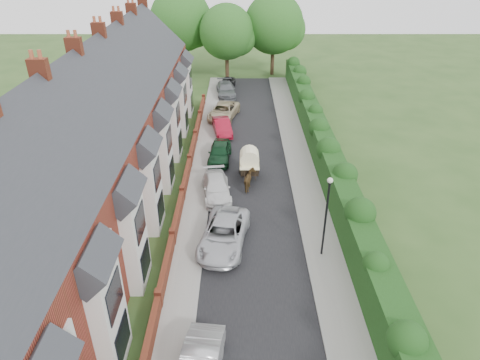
{
  "coord_description": "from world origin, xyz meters",
  "views": [
    {
      "loc": [
        -1.34,
        -15.48,
        16.07
      ],
      "look_at": [
        -1.33,
        8.99,
        2.2
      ],
      "focal_mm": 32.0,
      "sensor_mm": 36.0,
      "label": 1
    }
  ],
  "objects_px": {
    "car_white": "(216,188)",
    "car_grey": "(226,89)",
    "car_beige": "(224,111)",
    "horse": "(250,181)",
    "car_silver_b": "(224,234)",
    "lamppost": "(327,208)",
    "car_green": "(220,152)",
    "car_black": "(227,83)",
    "horse_cart": "(249,161)",
    "car_red": "(222,127)"
  },
  "relations": [
    {
      "from": "car_beige",
      "to": "car_black",
      "type": "height_order",
      "value": "car_beige"
    },
    {
      "from": "car_beige",
      "to": "car_green",
      "type": "bearing_deg",
      "value": -76.04
    },
    {
      "from": "car_white",
      "to": "horse_cart",
      "type": "distance_m",
      "value": 3.72
    },
    {
      "from": "horse",
      "to": "car_beige",
      "type": "bearing_deg",
      "value": -74.2
    },
    {
      "from": "lamppost",
      "to": "car_red",
      "type": "xyz_separation_m",
      "value": [
        -6.4,
        17.8,
        -2.6
      ]
    },
    {
      "from": "car_green",
      "to": "car_beige",
      "type": "xyz_separation_m",
      "value": [
        0.0,
        9.6,
        -0.01
      ]
    },
    {
      "from": "car_green",
      "to": "car_grey",
      "type": "distance_m",
      "value": 16.8
    },
    {
      "from": "lamppost",
      "to": "car_silver_b",
      "type": "bearing_deg",
      "value": 170.02
    },
    {
      "from": "car_grey",
      "to": "horse_cart",
      "type": "distance_m",
      "value": 19.78
    },
    {
      "from": "car_white",
      "to": "car_grey",
      "type": "xyz_separation_m",
      "value": [
        0.03,
        22.4,
        0.06
      ]
    },
    {
      "from": "car_red",
      "to": "lamppost",
      "type": "bearing_deg",
      "value": -80.29
    },
    {
      "from": "car_beige",
      "to": "horse",
      "type": "relative_size",
      "value": 3.01
    },
    {
      "from": "car_green",
      "to": "car_silver_b",
      "type": "bearing_deg",
      "value": -82.94
    },
    {
      "from": "lamppost",
      "to": "car_silver_b",
      "type": "height_order",
      "value": "lamppost"
    },
    {
      "from": "car_red",
      "to": "car_beige",
      "type": "distance_m",
      "value": 4.0
    },
    {
      "from": "car_beige",
      "to": "horse_cart",
      "type": "relative_size",
      "value": 1.54
    },
    {
      "from": "lamppost",
      "to": "horse_cart",
      "type": "xyz_separation_m",
      "value": [
        -4.02,
        9.37,
        -1.91
      ]
    },
    {
      "from": "car_green",
      "to": "horse_cart",
      "type": "xyz_separation_m",
      "value": [
        2.38,
        -2.83,
        0.66
      ]
    },
    {
      "from": "car_silver_b",
      "to": "car_red",
      "type": "xyz_separation_m",
      "value": [
        -0.72,
        16.8,
        -0.07
      ]
    },
    {
      "from": "car_silver_b",
      "to": "car_grey",
      "type": "relative_size",
      "value": 1.09
    },
    {
      "from": "car_silver_b",
      "to": "car_beige",
      "type": "bearing_deg",
      "value": 101.11
    },
    {
      "from": "car_beige",
      "to": "car_grey",
      "type": "xyz_separation_m",
      "value": [
        0.03,
        7.2,
        0.01
      ]
    },
    {
      "from": "car_white",
      "to": "car_black",
      "type": "relative_size",
      "value": 1.21
    },
    {
      "from": "horse_cart",
      "to": "car_beige",
      "type": "bearing_deg",
      "value": 100.85
    },
    {
      "from": "horse_cart",
      "to": "car_red",
      "type": "bearing_deg",
      "value": 105.78
    },
    {
      "from": "car_red",
      "to": "horse",
      "type": "distance_m",
      "value": 10.57
    },
    {
      "from": "car_silver_b",
      "to": "car_white",
      "type": "height_order",
      "value": "car_silver_b"
    },
    {
      "from": "car_silver_b",
      "to": "car_black",
      "type": "xyz_separation_m",
      "value": [
        -0.64,
        30.82,
        -0.12
      ]
    },
    {
      "from": "car_green",
      "to": "car_beige",
      "type": "relative_size",
      "value": 0.83
    },
    {
      "from": "horse",
      "to": "car_grey",
      "type": "bearing_deg",
      "value": -77.42
    },
    {
      "from": "car_black",
      "to": "horse",
      "type": "relative_size",
      "value": 2.19
    },
    {
      "from": "car_red",
      "to": "car_beige",
      "type": "height_order",
      "value": "car_beige"
    },
    {
      "from": "horse",
      "to": "car_red",
      "type": "bearing_deg",
      "value": -70.63
    },
    {
      "from": "horse_cart",
      "to": "car_white",
      "type": "bearing_deg",
      "value": -130.75
    },
    {
      "from": "lamppost",
      "to": "car_red",
      "type": "distance_m",
      "value": 19.09
    },
    {
      "from": "lamppost",
      "to": "horse",
      "type": "xyz_separation_m",
      "value": [
        -4.02,
        7.5,
        -2.57
      ]
    },
    {
      "from": "car_grey",
      "to": "car_black",
      "type": "bearing_deg",
      "value": 82.81
    },
    {
      "from": "car_green",
      "to": "car_red",
      "type": "height_order",
      "value": "car_green"
    },
    {
      "from": "car_silver_b",
      "to": "lamppost",
      "type": "bearing_deg",
      "value": -0.84
    },
    {
      "from": "car_silver_b",
      "to": "car_white",
      "type": "bearing_deg",
      "value": 106.43
    },
    {
      "from": "horse",
      "to": "horse_cart",
      "type": "xyz_separation_m",
      "value": [
        -0.0,
        1.87,
        0.66
      ]
    },
    {
      "from": "car_black",
      "to": "horse_cart",
      "type": "relative_size",
      "value": 1.12
    },
    {
      "from": "car_green",
      "to": "car_red",
      "type": "relative_size",
      "value": 1.03
    },
    {
      "from": "car_white",
      "to": "car_grey",
      "type": "relative_size",
      "value": 0.91
    },
    {
      "from": "car_silver_b",
      "to": "car_red",
      "type": "height_order",
      "value": "car_silver_b"
    },
    {
      "from": "car_silver_b",
      "to": "car_green",
      "type": "bearing_deg",
      "value": 102.8
    },
    {
      "from": "horse_cart",
      "to": "car_grey",
      "type": "bearing_deg",
      "value": 96.83
    },
    {
      "from": "car_silver_b",
      "to": "car_red",
      "type": "distance_m",
      "value": 16.82
    },
    {
      "from": "car_white",
      "to": "car_black",
      "type": "bearing_deg",
      "value": 82.03
    },
    {
      "from": "horse_cart",
      "to": "lamppost",
      "type": "bearing_deg",
      "value": -66.79
    }
  ]
}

